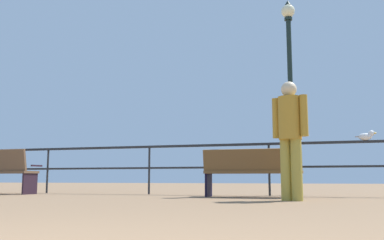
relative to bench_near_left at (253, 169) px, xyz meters
The scene contains 5 objects.
pier_railing 0.90m from the bench_near_left, 77.28° to the left, with size 20.41×0.05×1.03m.
bench_near_left is the anchor object (origin of this frame).
lamppost_center 2.16m from the bench_near_left, 60.42° to the left, with size 0.28×0.28×4.04m.
person_by_bench 1.42m from the bench_near_left, 54.18° to the right, with size 0.55×0.35×1.81m.
seagull_on_rail 2.24m from the bench_near_left, 22.56° to the left, with size 0.39×0.18×0.18m.
Camera 1 is at (1.13, -0.93, 0.33)m, focal length 40.43 mm.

